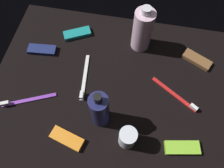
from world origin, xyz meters
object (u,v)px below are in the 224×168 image
object	(u,v)px
snack_bar_navy	(42,50)
snack_bar_lime	(182,148)
snack_bar_teal	(77,34)
snack_bar_orange	(67,138)
toothbrush_white	(84,79)
toothbrush_purple	(26,100)
deodorant_stick	(127,138)
toothbrush_red	(177,96)
lotion_bottle	(100,110)
bodywash_bottle	(143,30)
snack_bar_brown	(197,60)

from	to	relation	value
snack_bar_navy	snack_bar_lime	bearing A→B (deg)	148.49
snack_bar_teal	snack_bar_orange	xyz separation A→B (cm)	(-7.28, 39.91, 0.00)
toothbrush_white	snack_bar_teal	size ratio (longest dim) A/B	1.73
toothbrush_purple	deodorant_stick	bearing A→B (deg)	169.06
deodorant_stick	snack_bar_navy	distance (cm)	45.59
snack_bar_teal	toothbrush_red	bearing A→B (deg)	126.95
snack_bar_teal	toothbrush_white	bearing A→B (deg)	84.49
lotion_bottle	toothbrush_purple	size ratio (longest dim) A/B	1.09
toothbrush_white	snack_bar_lime	bearing A→B (deg)	153.63
toothbrush_white	snack_bar_orange	size ratio (longest dim) A/B	1.73
bodywash_bottle	toothbrush_red	size ratio (longest dim) A/B	1.17
toothbrush_red	toothbrush_white	world-z (taller)	same
snack_bar_brown	snack_bar_lime	bearing A→B (deg)	109.80
lotion_bottle	toothbrush_white	size ratio (longest dim) A/B	1.03
toothbrush_white	snack_bar_navy	size ratio (longest dim) A/B	1.73
snack_bar_brown	snack_bar_teal	bearing A→B (deg)	22.39
bodywash_bottle	snack_bar_teal	world-z (taller)	bodywash_bottle
lotion_bottle	toothbrush_red	bearing A→B (deg)	-152.60
deodorant_stick	snack_bar_teal	xyz separation A→B (cm)	(25.41, -37.04, -3.69)
toothbrush_white	snack_bar_lime	distance (cm)	38.69
toothbrush_white	snack_bar_navy	distance (cm)	20.64
lotion_bottle	deodorant_stick	bearing A→B (deg)	149.14
toothbrush_white	bodywash_bottle	bearing A→B (deg)	-132.50
toothbrush_purple	snack_bar_lime	xyz separation A→B (cm)	(-52.02, 5.88, 0.14)
toothbrush_red	toothbrush_purple	bearing A→B (deg)	12.46
bodywash_bottle	snack_bar_orange	xyz separation A→B (cm)	(17.43, 39.73, -7.67)
toothbrush_red	snack_bar_brown	world-z (taller)	toothbrush_red
bodywash_bottle	toothbrush_white	xyz separation A→B (cm)	(17.18, 18.75, -7.81)
lotion_bottle	toothbrush_purple	xyz separation A→B (cm)	(25.98, -1.29, -7.53)
snack_bar_orange	snack_bar_teal	bearing A→B (deg)	-64.50
deodorant_stick	toothbrush_red	world-z (taller)	deodorant_stick
lotion_bottle	snack_bar_lime	world-z (taller)	lotion_bottle
bodywash_bottle	snack_bar_brown	world-z (taller)	bodywash_bottle
lotion_bottle	bodywash_bottle	size ratio (longest dim) A/B	1.00
bodywash_bottle	deodorant_stick	world-z (taller)	bodywash_bottle
toothbrush_white	toothbrush_purple	bearing A→B (deg)	33.08
snack_bar_navy	snack_bar_orange	size ratio (longest dim) A/B	1.00
deodorant_stick	snack_bar_lime	xyz separation A→B (cm)	(-16.79, -0.93, -3.69)
snack_bar_navy	toothbrush_white	bearing A→B (deg)	148.68
snack_bar_lime	snack_bar_orange	distance (cm)	35.12
toothbrush_white	snack_bar_navy	xyz separation A→B (cm)	(18.53, -9.07, 0.14)
deodorant_stick	toothbrush_purple	world-z (taller)	deodorant_stick
lotion_bottle	deodorant_stick	world-z (taller)	lotion_bottle
lotion_bottle	bodywash_bottle	bearing A→B (deg)	-105.26
bodywash_bottle	snack_bar_orange	bearing A→B (deg)	66.31
snack_bar_brown	toothbrush_purple	bearing A→B (deg)	52.25
lotion_bottle	bodywash_bottle	world-z (taller)	same
toothbrush_red	snack_bar_lime	world-z (taller)	toothbrush_red
snack_bar_orange	snack_bar_brown	bearing A→B (deg)	-121.74
toothbrush_purple	snack_bar_navy	size ratio (longest dim) A/B	1.63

